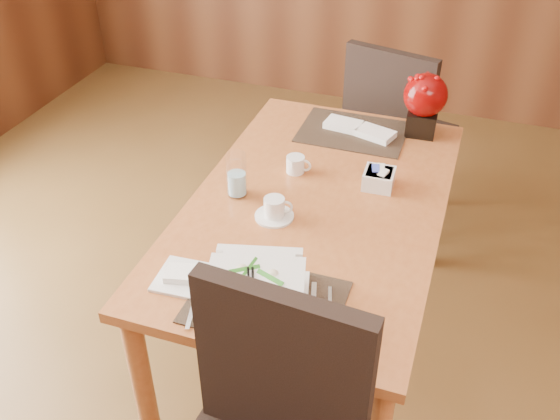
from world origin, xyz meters
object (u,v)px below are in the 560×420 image
(dining_table, at_px, (317,223))
(sugar_caddy, at_px, (379,179))
(water_glass, at_px, (237,175))
(far_chair, at_px, (394,127))
(coffee_cup, at_px, (274,209))
(berry_decor, at_px, (425,101))
(creamer_jug, at_px, (295,164))
(bread_plate, at_px, (184,278))
(soup_setting, at_px, (256,293))

(dining_table, relative_size, sugar_caddy, 13.42)
(water_glass, relative_size, far_chair, 0.17)
(coffee_cup, height_order, berry_decor, berry_decor)
(dining_table, height_order, sugar_caddy, sugar_caddy)
(creamer_jug, height_order, bread_plate, creamer_jug)
(dining_table, bearing_deg, sugar_caddy, 42.28)
(coffee_cup, distance_m, water_glass, 0.20)
(coffee_cup, xyz_separation_m, bread_plate, (-0.16, -0.40, -0.03))
(berry_decor, bearing_deg, sugar_caddy, -100.64)
(dining_table, height_order, berry_decor, berry_decor)
(coffee_cup, xyz_separation_m, sugar_caddy, (0.31, 0.31, -0.00))
(sugar_caddy, xyz_separation_m, far_chair, (-0.07, 0.84, -0.22))
(coffee_cup, bearing_deg, bread_plate, -111.84)
(berry_decor, xyz_separation_m, far_chair, (-0.16, 0.37, -0.34))
(bread_plate, bearing_deg, sugar_caddy, 56.69)
(berry_decor, distance_m, far_chair, 0.53)
(sugar_caddy, relative_size, berry_decor, 0.41)
(water_glass, relative_size, berry_decor, 0.63)
(bread_plate, relative_size, far_chair, 0.17)
(berry_decor, xyz_separation_m, bread_plate, (-0.55, -1.17, -0.15))
(sugar_caddy, bearing_deg, creamer_jug, -179.45)
(berry_decor, bearing_deg, soup_setting, -103.69)
(soup_setting, relative_size, far_chair, 0.37)
(dining_table, relative_size, creamer_jug, 16.25)
(dining_table, bearing_deg, bread_plate, -117.28)
(dining_table, xyz_separation_m, far_chair, (0.12, 1.01, -0.09))
(creamer_jug, xyz_separation_m, bread_plate, (-0.14, -0.70, -0.03))
(berry_decor, bearing_deg, far_chair, 113.40)
(coffee_cup, relative_size, berry_decor, 0.51)
(dining_table, height_order, water_glass, water_glass)
(creamer_jug, distance_m, sugar_caddy, 0.33)
(creamer_jug, bearing_deg, dining_table, -49.70)
(creamer_jug, relative_size, sugar_caddy, 0.83)
(bread_plate, bearing_deg, creamer_jug, 78.95)
(dining_table, height_order, soup_setting, soup_setting)
(dining_table, xyz_separation_m, berry_decor, (0.28, 0.64, 0.25))
(soup_setting, relative_size, creamer_jug, 3.99)
(dining_table, bearing_deg, creamer_jug, 129.55)
(coffee_cup, height_order, bread_plate, coffee_cup)
(dining_table, bearing_deg, berry_decor, 66.59)
(water_glass, bearing_deg, soup_setting, -62.73)
(dining_table, relative_size, far_chair, 1.50)
(dining_table, relative_size, berry_decor, 5.54)
(water_glass, bearing_deg, dining_table, 9.85)
(bread_plate, bearing_deg, coffee_cup, 68.16)
(soup_setting, height_order, sugar_caddy, soup_setting)
(sugar_caddy, bearing_deg, dining_table, -137.72)
(dining_table, height_order, creamer_jug, creamer_jug)
(coffee_cup, bearing_deg, soup_setting, -77.56)
(creamer_jug, xyz_separation_m, far_chair, (0.26, 0.84, -0.22))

